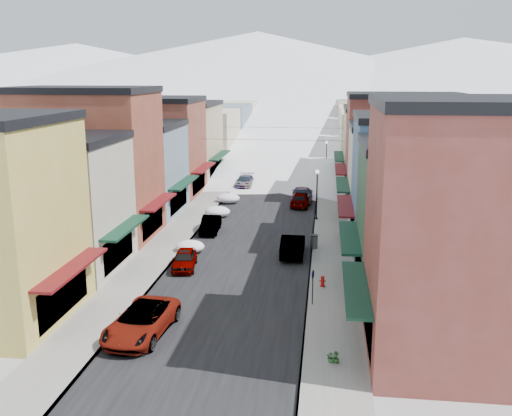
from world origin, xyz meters
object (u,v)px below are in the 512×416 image
(trash_can, at_px, (314,241))
(streetlamp_near, at_px, (317,188))
(car_white_suv, at_px, (141,321))
(fire_hydrant, at_px, (323,282))
(car_dark_hatch, at_px, (210,225))
(car_silver_sedan, at_px, (185,259))
(car_green_sedan, at_px, (293,245))

(trash_can, distance_m, streetlamp_near, 9.54)
(car_white_suv, height_order, fire_hydrant, car_white_suv)
(car_dark_hatch, relative_size, streetlamp_near, 0.89)
(car_silver_sedan, distance_m, trash_can, 10.58)
(streetlamp_near, bearing_deg, car_white_suv, -108.91)
(fire_hydrant, bearing_deg, streetlamp_near, 92.45)
(car_green_sedan, relative_size, fire_hydrant, 6.79)
(car_green_sedan, bearing_deg, streetlamp_near, -98.53)
(car_silver_sedan, distance_m, streetlamp_near, 17.45)
(trash_can, bearing_deg, car_white_suv, -118.28)
(streetlamp_near, bearing_deg, car_silver_sedan, -121.51)
(car_green_sedan, distance_m, fire_hydrant, 7.10)
(car_green_sedan, height_order, streetlamp_near, streetlamp_near)
(car_silver_sedan, bearing_deg, streetlamp_near, 50.74)
(car_green_sedan, height_order, trash_can, car_green_sedan)
(car_green_sedan, bearing_deg, car_dark_hatch, -36.56)
(car_white_suv, xyz_separation_m, car_dark_hatch, (-0.38, 20.13, -0.11))
(car_silver_sedan, xyz_separation_m, car_green_sedan, (7.45, 3.94, 0.14))
(fire_hydrant, bearing_deg, trash_can, 95.17)
(fire_hydrant, distance_m, streetlamp_near, 17.70)
(car_silver_sedan, xyz_separation_m, fire_hydrant, (9.78, -2.76, -0.19))
(car_silver_sedan, height_order, fire_hydrant, car_silver_sedan)
(car_dark_hatch, bearing_deg, fire_hydrant, -54.55)
(fire_hydrant, bearing_deg, car_white_suv, -140.09)
(streetlamp_near, bearing_deg, fire_hydrant, -87.55)
(car_white_suv, relative_size, car_green_sedan, 1.18)
(car_silver_sedan, bearing_deg, car_green_sedan, 20.13)
(car_white_suv, bearing_deg, car_silver_sedan, 96.77)
(car_green_sedan, distance_m, trash_can, 2.22)
(car_silver_sedan, relative_size, car_dark_hatch, 0.94)
(car_green_sedan, relative_size, trash_can, 4.66)
(fire_hydrant, distance_m, trash_can, 8.30)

